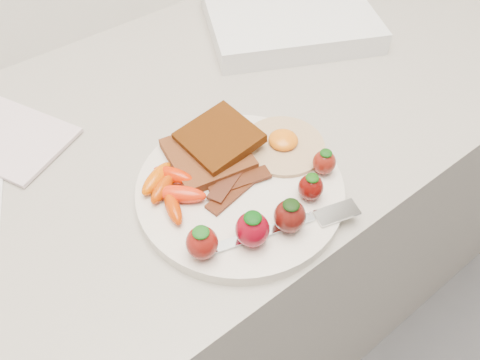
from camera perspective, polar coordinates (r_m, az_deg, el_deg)
counter at (r=1.06m, az=-6.35°, el=-12.06°), size 2.00×0.60×0.90m
plate at (r=0.61m, az=-0.00°, el=-1.15°), size 0.27×0.27×0.02m
toast_lower at (r=0.63m, az=-3.95°, el=3.11°), size 0.12×0.12×0.01m
toast_upper at (r=0.63m, az=-2.57°, el=5.17°), size 0.10×0.10×0.02m
fried_egg at (r=0.65m, az=5.29°, el=4.39°), size 0.12×0.12×0.02m
bacon_strips at (r=0.60m, az=-0.71°, el=-0.45°), size 0.10×0.06×0.01m
baby_carrots at (r=0.59m, az=-8.55°, el=-0.97°), size 0.08×0.10×0.02m
strawberries at (r=0.55m, az=3.57°, el=-4.07°), size 0.23×0.07×0.05m
fork at (r=0.57m, az=7.05°, el=-5.23°), size 0.18×0.08×0.00m
notepad at (r=0.76m, az=-26.54°, el=4.72°), size 0.19×0.22×0.01m
appliance at (r=0.91m, az=6.02°, el=18.99°), size 0.37×0.34×0.04m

